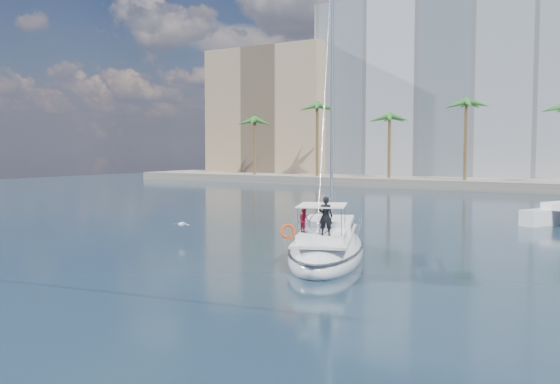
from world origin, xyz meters
The scene contains 8 objects.
ground centered at (0.00, 0.00, 0.00)m, with size 160.00×160.00×0.00m, color black.
quay centered at (0.00, 61.00, 0.60)m, with size 120.00×14.00×1.20m, color gray.
building_modern centered at (-12.00, 73.00, 14.00)m, with size 42.00×16.00×28.00m, color silver.
building_tan_left centered at (-42.00, 69.00, 11.00)m, with size 22.00×14.00×22.00m, color tan.
palm_left centered at (-34.00, 57.00, 10.28)m, with size 3.60×3.60×12.30m.
palm_centre centered at (0.00, 57.00, 10.28)m, with size 3.60×3.60×12.30m.
main_sloop centered at (2.28, 3.23, 0.51)m, with size 7.36×11.31×16.06m.
seagull centered at (-8.21, 4.83, 0.81)m, with size 1.23×0.53×0.23m.
Camera 1 is at (16.14, -22.84, 5.28)m, focal length 40.00 mm.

